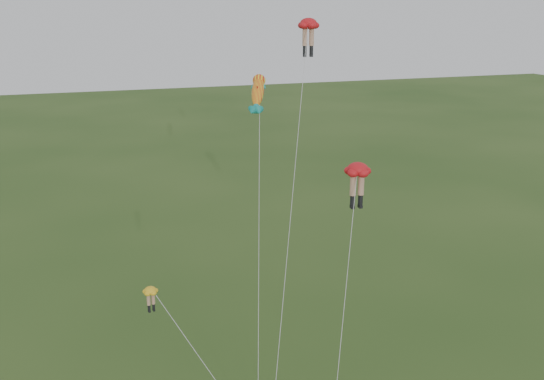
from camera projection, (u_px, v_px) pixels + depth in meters
name	position (u px, v px, depth m)	size (l,w,h in m)	color
legs_kite_red_high	(308.00, 31.00, 41.62)	(7.99, 13.86, 21.81)	red
legs_kite_red_mid	(357.00, 175.00, 34.86)	(4.37, 5.92, 13.95)	red
legs_kite_yellow	(158.00, 302.00, 32.11)	(5.50, 5.35, 8.28)	yellow
fish_kite	(258.00, 92.00, 39.63)	(4.40, 11.75, 18.50)	yellow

